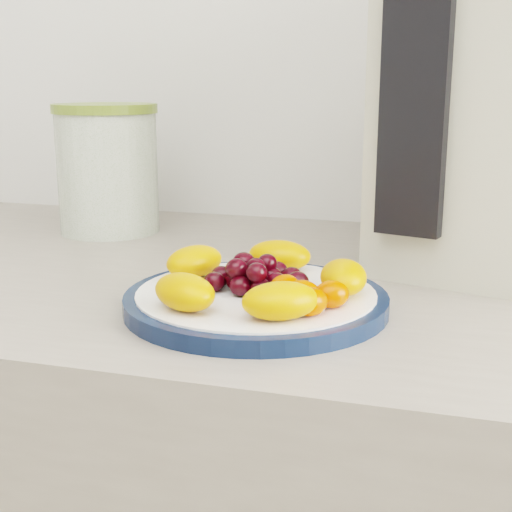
% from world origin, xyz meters
% --- Properties ---
extents(plate_rim, '(0.24, 0.24, 0.01)m').
position_xyz_m(plate_rim, '(0.05, 1.07, 0.91)').
color(plate_rim, '#0D1B38').
rests_on(plate_rim, counter).
extents(plate_face, '(0.22, 0.22, 0.02)m').
position_xyz_m(plate_face, '(0.05, 1.07, 0.91)').
color(plate_face, white).
rests_on(plate_face, counter).
extents(canister, '(0.15, 0.15, 0.16)m').
position_xyz_m(canister, '(-0.23, 1.34, 0.98)').
color(canister, '#315912').
rests_on(canister, counter).
extents(canister_lid, '(0.16, 0.16, 0.01)m').
position_xyz_m(canister_lid, '(-0.23, 1.34, 1.07)').
color(canister_lid, olive).
rests_on(canister_lid, canister).
extents(appliance_body, '(0.29, 0.35, 0.38)m').
position_xyz_m(appliance_body, '(0.27, 1.32, 1.09)').
color(appliance_body, beige).
rests_on(appliance_body, counter).
extents(appliance_panel, '(0.07, 0.04, 0.28)m').
position_xyz_m(appliance_panel, '(0.18, 1.18, 1.09)').
color(appliance_panel, black).
rests_on(appliance_panel, appliance_body).
extents(fruit_plate, '(0.21, 0.20, 0.03)m').
position_xyz_m(fruit_plate, '(0.06, 1.06, 0.93)').
color(fruit_plate, orange).
rests_on(fruit_plate, plate_face).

